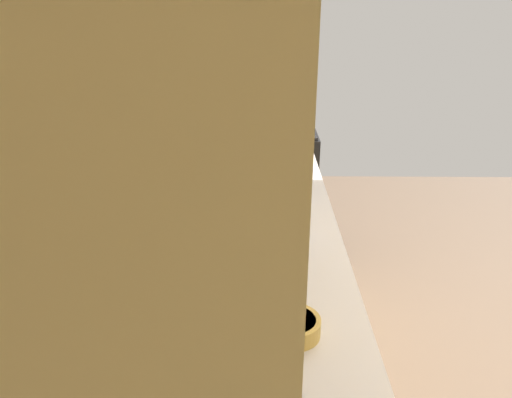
% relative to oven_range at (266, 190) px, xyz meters
% --- Properties ---
extents(wall_back, '(4.01, 0.12, 2.56)m').
position_rel_oven_range_xyz_m(wall_back, '(-1.49, 0.39, 0.80)').
color(wall_back, beige).
rests_on(wall_back, ground_plane).
extents(counter_run, '(3.14, 0.62, 0.93)m').
position_rel_oven_range_xyz_m(counter_run, '(-1.86, 0.04, -0.01)').
color(counter_run, tan).
rests_on(counter_run, ground_plane).
extents(oven_range, '(0.60, 0.68, 1.11)m').
position_rel_oven_range_xyz_m(oven_range, '(0.00, 0.00, 0.00)').
color(oven_range, black).
rests_on(oven_range, ground_plane).
extents(microwave, '(0.51, 0.35, 0.32)m').
position_rel_oven_range_xyz_m(microwave, '(-1.02, 0.06, 0.61)').
color(microwave, white).
rests_on(microwave, counter_run).
extents(bowl, '(0.15, 0.15, 0.05)m').
position_rel_oven_range_xyz_m(bowl, '(-2.16, -0.05, 0.48)').
color(bowl, gold).
rests_on(bowl, counter_run).
extents(kettle, '(0.19, 0.14, 0.16)m').
position_rel_oven_range_xyz_m(kettle, '(-1.59, -0.05, 0.52)').
color(kettle, '#B7BABF').
rests_on(kettle, counter_run).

